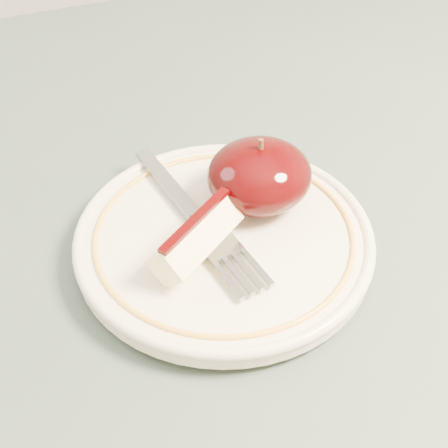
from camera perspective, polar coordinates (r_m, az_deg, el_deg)
name	(u,v)px	position (r m, az deg, el deg)	size (l,w,h in m)	color
table	(257,286)	(0.57, 3.06, -5.69)	(0.90, 0.90, 0.75)	brown
plate	(224,238)	(0.46, 0.00, -1.27)	(0.22, 0.22, 0.02)	beige
apple_half	(259,175)	(0.47, 3.25, 4.46)	(0.08, 0.08, 0.06)	black
apple_wedge	(196,238)	(0.43, -2.56, -1.28)	(0.08, 0.07, 0.04)	#FFF2BB
fork	(196,218)	(0.47, -2.54, 0.57)	(0.05, 0.18, 0.00)	gray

